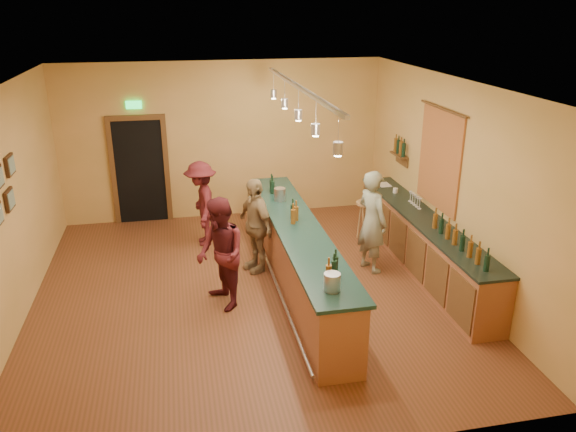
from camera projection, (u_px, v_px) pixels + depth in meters
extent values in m
plane|color=brown|center=(249.00, 291.00, 8.81)|extent=(7.00, 7.00, 0.00)
cube|color=silver|center=(243.00, 84.00, 7.67)|extent=(6.50, 7.00, 0.02)
cube|color=#B79344|center=(223.00, 141.00, 11.44)|extent=(6.50, 0.02, 3.20)
cube|color=#B79344|center=(297.00, 317.00, 5.04)|extent=(6.50, 0.02, 3.20)
cube|color=#B79344|center=(9.00, 210.00, 7.63)|extent=(0.02, 7.00, 3.20)
cube|color=#B79344|center=(450.00, 182.00, 8.85)|extent=(0.02, 7.00, 3.20)
cube|color=black|center=(140.00, 172.00, 11.30)|extent=(0.95, 0.06, 2.10)
cube|color=#543419|center=(113.00, 174.00, 11.19)|extent=(0.10, 0.08, 2.10)
cube|color=#543419|center=(167.00, 171.00, 11.38)|extent=(0.10, 0.08, 2.10)
cube|color=#543419|center=(135.00, 118.00, 10.89)|extent=(1.15, 0.08, 0.10)
cube|color=#19E54C|center=(134.00, 105.00, 10.79)|extent=(0.30, 0.04, 0.15)
cube|color=#97361E|center=(439.00, 160.00, 9.12)|extent=(0.03, 1.40, 1.60)
cube|color=#543419|center=(399.00, 155.00, 10.59)|extent=(0.16, 0.55, 0.03)
cube|color=#543419|center=(402.00, 160.00, 10.64)|extent=(0.03, 0.55, 0.18)
cube|color=brown|center=(422.00, 245.00, 9.39)|extent=(0.55, 4.50, 0.90)
cube|color=black|center=(425.00, 218.00, 9.22)|extent=(0.60, 4.55, 0.04)
cylinder|color=silver|center=(395.00, 190.00, 10.39)|extent=(0.09, 0.09, 0.09)
cube|color=silver|center=(384.00, 185.00, 10.85)|extent=(0.22, 0.30, 0.01)
cube|color=brown|center=(297.00, 258.00, 8.78)|extent=(0.60, 5.00, 1.00)
cube|color=#15302A|center=(298.00, 227.00, 8.59)|extent=(0.70, 5.10, 0.05)
cylinder|color=silver|center=(275.00, 280.00, 8.84)|extent=(0.05, 5.00, 0.05)
cylinder|color=silver|center=(332.00, 282.00, 6.61)|extent=(0.20, 0.20, 0.22)
cylinder|color=silver|center=(280.00, 194.00, 9.63)|extent=(0.20, 0.20, 0.22)
cube|color=silver|center=(299.00, 87.00, 7.84)|extent=(0.06, 4.60, 0.05)
cylinder|color=silver|center=(339.00, 130.00, 6.07)|extent=(0.01, 0.01, 0.35)
cylinder|color=#A5A5AD|center=(338.00, 148.00, 6.15)|extent=(0.11, 0.11, 0.14)
cylinder|color=#FFEABF|center=(338.00, 155.00, 6.17)|extent=(0.08, 0.08, 0.02)
cylinder|color=silver|center=(316.00, 113.00, 6.99)|extent=(0.01, 0.01, 0.35)
cylinder|color=#A5A5AD|center=(316.00, 129.00, 7.06)|extent=(0.11, 0.11, 0.14)
cylinder|color=#FFEABF|center=(316.00, 136.00, 7.09)|extent=(0.08, 0.08, 0.02)
cylinder|color=silver|center=(298.00, 101.00, 7.91)|extent=(0.01, 0.01, 0.35)
cylinder|color=#A5A5AD|center=(298.00, 115.00, 7.98)|extent=(0.11, 0.11, 0.14)
cylinder|color=#FFEABF|center=(298.00, 120.00, 8.00)|extent=(0.08, 0.08, 0.02)
cylinder|color=silver|center=(285.00, 90.00, 8.82)|extent=(0.01, 0.01, 0.35)
cylinder|color=#A5A5AD|center=(285.00, 103.00, 8.89)|extent=(0.11, 0.11, 0.14)
cylinder|color=#FFEABF|center=(285.00, 108.00, 8.92)|extent=(0.08, 0.08, 0.02)
cylinder|color=silver|center=(273.00, 82.00, 9.74)|extent=(0.01, 0.01, 0.35)
cylinder|color=#A5A5AD|center=(274.00, 94.00, 9.81)|extent=(0.11, 0.11, 0.14)
cylinder|color=#FFEABF|center=(274.00, 98.00, 9.84)|extent=(0.08, 0.08, 0.02)
imported|color=gray|center=(372.00, 221.00, 9.24)|extent=(0.61, 0.74, 1.74)
imported|color=#59191E|center=(221.00, 254.00, 8.10)|extent=(0.84, 0.96, 1.68)
imported|color=#997A51|center=(255.00, 225.00, 9.26)|extent=(0.71, 1.02, 1.61)
imported|color=#59191E|center=(202.00, 203.00, 10.30)|extent=(0.63, 1.04, 1.58)
cylinder|color=#976B44|center=(366.00, 203.00, 10.46)|extent=(0.37, 0.37, 0.04)
cylinder|color=#976B44|center=(372.00, 222.00, 10.62)|extent=(0.04, 0.04, 0.72)
cylinder|color=#976B44|center=(360.00, 220.00, 10.69)|extent=(0.04, 0.04, 0.72)
cylinder|color=#976B44|center=(364.00, 225.00, 10.47)|extent=(0.04, 0.04, 0.72)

